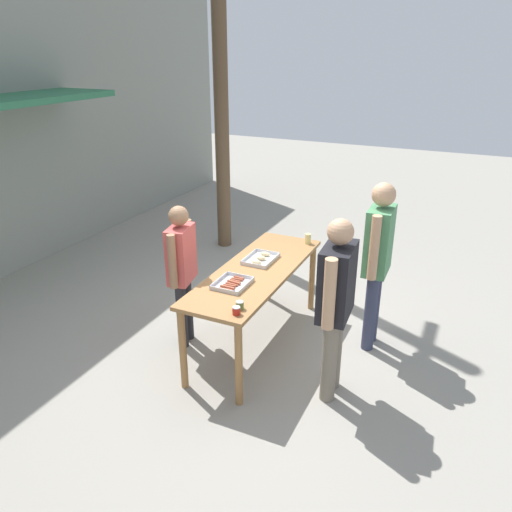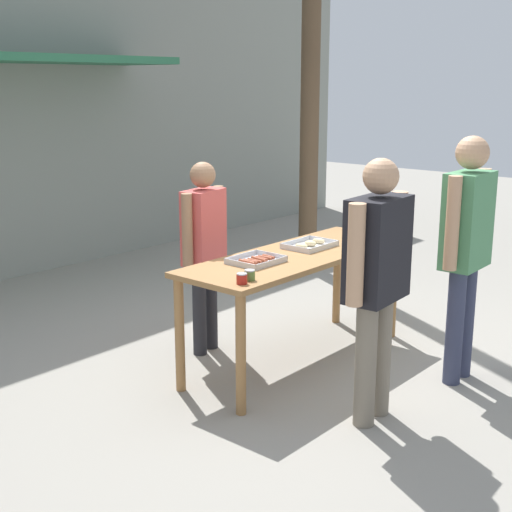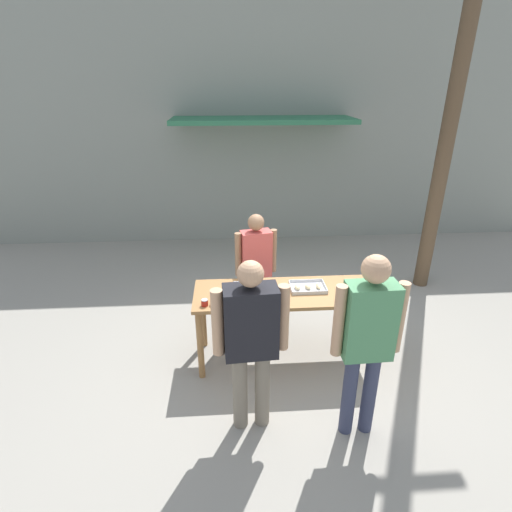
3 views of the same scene
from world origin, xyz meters
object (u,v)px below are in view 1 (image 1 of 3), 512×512
Objects in this scene: utility_pole at (219,14)px; person_server_behind_table at (182,264)px; person_customer_with_cup at (378,252)px; food_tray_sausages at (232,284)px; person_customer_holding_hotdog at (336,296)px; beer_cup at (308,239)px; condiment_jar_ketchup at (240,305)px; condiment_jar_mustard at (236,311)px; food_tray_buns at (261,259)px.

person_server_behind_table is at bearing -160.03° from utility_pole.
food_tray_sausages is at bearing -53.39° from person_customer_with_cup.
person_customer_holding_hotdog reaches higher than food_tray_sausages.
beer_cup is 0.02× the size of utility_pole.
utility_pole is (3.26, 1.93, 2.49)m from condiment_jar_ketchup.
condiment_jar_mustard is 1.12m from person_server_behind_table.
food_tray_sausages is 0.56m from condiment_jar_mustard.
person_customer_with_cup reaches higher than food_tray_buns.
condiment_jar_ketchup is 4.53m from utility_pole.
condiment_jar_ketchup is at bearing 10.35° from condiment_jar_mustard.
person_customer_holding_hotdog is 0.99m from person_customer_with_cup.
person_server_behind_table is at bearing 57.44° from condiment_jar_mustard.
food_tray_buns is 5.55× the size of condiment_jar_ketchup.
person_customer_with_cup is at bearing 167.77° from person_customer_holding_hotdog.
condiment_jar_ketchup is at bearing 179.37° from beer_cup.
person_customer_with_cup is (0.82, -1.84, 0.15)m from person_server_behind_table.
beer_cup is (1.73, -0.02, 0.02)m from condiment_jar_ketchup.
utility_pole is at bearing 29.86° from food_tray_sausages.
utility_pole is at bearing 8.57° from person_server_behind_table.
person_server_behind_table is 1.70m from person_customer_holding_hotdog.
person_server_behind_table reaches higher than food_tray_sausages.
food_tray_buns is 3.73m from utility_pole.
food_tray_sausages is at bearing -150.14° from utility_pole.
beer_cup is 0.07× the size of person_customer_holding_hotdog.
person_customer_with_cup reaches higher than food_tray_sausages.
food_tray_buns is 1.23m from person_customer_with_cup.
person_customer_with_cup is 0.27× the size of utility_pole.
food_tray_sausages is at bearing -95.95° from person_customer_holding_hotdog.
person_server_behind_table reaches higher than beer_cup.
person_customer_holding_hotdog reaches higher than food_tray_buns.
beer_cup is at bearing -0.63° from condiment_jar_ketchup.
condiment_jar_mustard and condiment_jar_ketchup have the same top height.
utility_pole is at bearing 30.08° from condiment_jar_mustard.
utility_pole reaches higher than person_server_behind_table.
food_tray_buns is 0.75m from beer_cup.
condiment_jar_mustard reaches higher than food_tray_buns.
food_tray_sausages is 0.66m from food_tray_buns.
beer_cup reaches higher than condiment_jar_mustard.
food_tray_sausages is 0.23× the size of person_server_behind_table.
condiment_jar_mustard is at bearing -148.60° from food_tray_sausages.
beer_cup is at bearing -12.20° from food_tray_sausages.
person_customer_with_cup is (1.32, -0.91, 0.16)m from condiment_jar_ketchup.
food_tray_buns is at bearing 14.29° from condiment_jar_mustard.
food_tray_buns is 0.25× the size of person_server_behind_table.
utility_pole reaches higher than food_tray_buns.
food_tray_buns is at bearing 157.22° from beer_cup.
beer_cup is 0.07× the size of person_customer_with_cup.
food_tray_buns is at bearing -61.88° from person_server_behind_table.
beer_cup is 1.58m from person_customer_holding_hotdog.
food_tray_buns is 3.38× the size of beer_cup.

